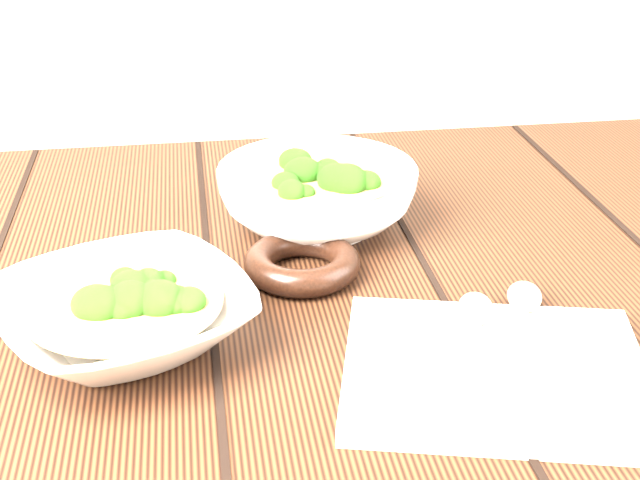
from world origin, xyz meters
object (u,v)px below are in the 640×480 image
soup_bowl_back (317,194)px  napkin (495,372)px  soup_bowl_front (125,313)px  table (239,404)px  trivet (302,263)px

soup_bowl_back → napkin: 0.30m
soup_bowl_front → soup_bowl_back: bearing=46.8°
table → trivet: bearing=20.4°
soup_bowl_back → table: bearing=-126.1°
table → soup_bowl_back: 0.22m
table → napkin: 0.27m
soup_bowl_back → napkin: (0.09, -0.29, -0.03)m
trivet → table: bearing=-159.6°
trivet → napkin: bearing=-56.6°
table → trivet: trivet is taller
soup_bowl_front → napkin: (0.27, -0.09, -0.02)m
table → soup_bowl_back: size_ratio=4.76×
soup_bowl_front → trivet: 0.18m
table → soup_bowl_front: (-0.09, -0.07, 0.15)m
soup_bowl_back → trivet: size_ratio=2.37×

